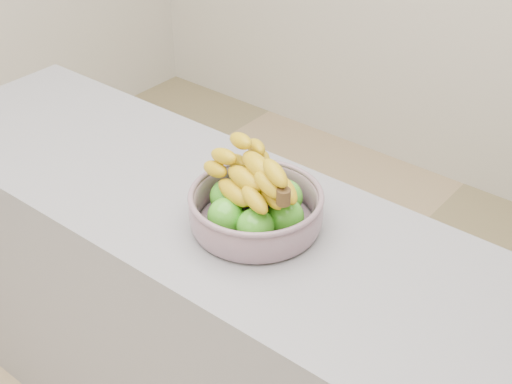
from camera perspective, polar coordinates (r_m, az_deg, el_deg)
counter at (r=2.14m, az=-3.63°, el=-10.64°), size 2.00×0.60×0.90m
fruit_bowl at (r=1.72m, az=-0.01°, el=-1.00°), size 0.33×0.33×0.20m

